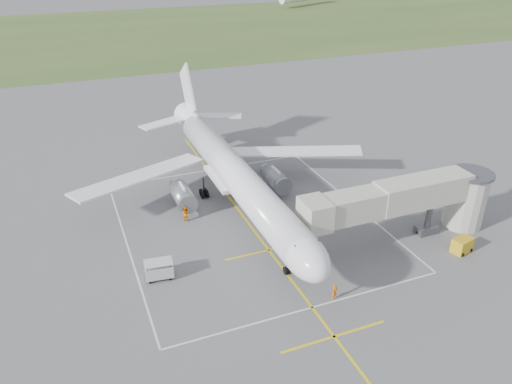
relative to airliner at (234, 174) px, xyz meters
name	(u,v)px	position (x,y,z in m)	size (l,w,h in m)	color
ground	(237,208)	(0.00, -0.75, -4.39)	(700.00, 700.00, 0.00)	#535355
grass_strip	(106,34)	(0.00, 129.25, -4.38)	(700.00, 120.00, 0.02)	#385424
apron_markings	(254,231)	(0.00, -6.57, -4.38)	(28.20, 60.00, 0.01)	yellow
airliner	(234,174)	(0.00, 0.00, 0.00)	(38.93, 46.75, 13.52)	white
jet_bridge	(416,200)	(15.72, -14.25, 0.35)	(23.40, 5.00, 7.20)	#A29F92
gpu_unit	(462,245)	(19.03, -18.69, -3.59)	(2.43, 1.95, 1.62)	gold
baggage_cart	(159,270)	(-11.96, -11.17, -3.41)	(2.91, 1.94, 1.91)	silver
ramp_worker_nose	(335,291)	(2.48, -20.42, -3.54)	(0.62, 0.41, 1.70)	orange
ramp_worker_wing	(185,214)	(-6.66, -1.27, -3.46)	(0.91, 0.70, 1.86)	orange
distant_aircraft	(137,9)	(16.51, 160.76, -0.80)	(182.06, 47.83, 8.85)	white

